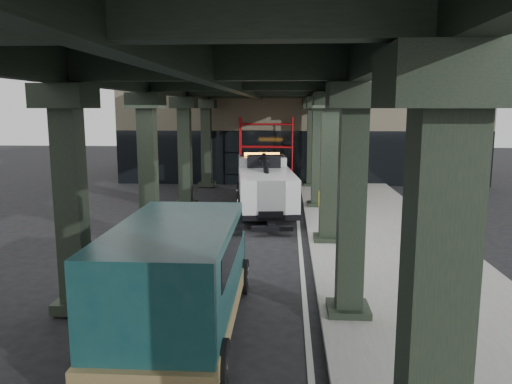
% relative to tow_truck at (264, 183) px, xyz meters
% --- Properties ---
extents(ground, '(90.00, 90.00, 0.00)m').
position_rel_tow_truck_xyz_m(ground, '(-0.22, -7.48, -1.25)').
color(ground, black).
rests_on(ground, ground).
extents(sidewalk, '(5.00, 40.00, 0.15)m').
position_rel_tow_truck_xyz_m(sidewalk, '(4.28, -5.48, -1.17)').
color(sidewalk, gray).
rests_on(sidewalk, ground).
extents(lane_stripe, '(0.12, 38.00, 0.01)m').
position_rel_tow_truck_xyz_m(lane_stripe, '(1.48, -5.48, -1.24)').
color(lane_stripe, silver).
rests_on(lane_stripe, ground).
extents(viaduct, '(7.40, 32.00, 6.40)m').
position_rel_tow_truck_xyz_m(viaduct, '(-0.62, -5.48, 4.21)').
color(viaduct, black).
rests_on(viaduct, ground).
extents(building, '(22.00, 10.00, 8.00)m').
position_rel_tow_truck_xyz_m(building, '(1.78, 12.52, 2.75)').
color(building, '#C6B793').
rests_on(building, ground).
extents(scaffolding, '(3.08, 0.88, 4.00)m').
position_rel_tow_truck_xyz_m(scaffolding, '(-0.22, 7.17, 0.86)').
color(scaffolding, red).
rests_on(scaffolding, ground).
extents(tow_truck, '(3.00, 7.99, 2.56)m').
position_rel_tow_truck_xyz_m(tow_truck, '(0.00, 0.00, 0.00)').
color(tow_truck, black).
rests_on(tow_truck, ground).
extents(towed_van, '(2.39, 5.85, 2.37)m').
position_rel_tow_truck_xyz_m(towed_van, '(-1.05, -12.55, 0.02)').
color(towed_van, '#10393B').
rests_on(towed_van, ground).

